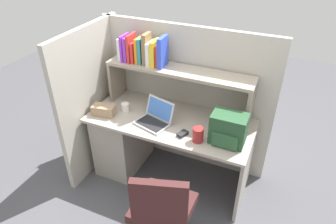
{
  "coord_description": "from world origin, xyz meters",
  "views": [
    {
      "loc": [
        0.96,
        -2.24,
        2.39
      ],
      "look_at": [
        0.0,
        -0.05,
        0.85
      ],
      "focal_mm": 32.65,
      "sensor_mm": 36.0,
      "label": 1
    }
  ],
  "objects": [
    {
      "name": "backpack",
      "position": [
        0.59,
        -0.11,
        0.86
      ],
      "size": [
        0.3,
        0.23,
        0.27
      ],
      "color": "#264C2D",
      "rests_on": "desk"
    },
    {
      "name": "desk",
      "position": [
        -0.39,
        0.0,
        0.4
      ],
      "size": [
        1.6,
        0.7,
        0.73
      ],
      "color": "#AAA093",
      "rests_on": "ground_plane"
    },
    {
      "name": "office_chair",
      "position": [
        0.29,
        -0.83,
        0.39
      ],
      "size": [
        0.52,
        0.54,
        0.93
      ],
      "rotation": [
        0.0,
        0.0,
        3.45
      ],
      "color": "black",
      "rests_on": "ground_plane"
    },
    {
      "name": "overhead_hutch",
      "position": [
        0.0,
        0.2,
        1.08
      ],
      "size": [
        1.44,
        0.28,
        0.45
      ],
      "color": "gray",
      "rests_on": "desk"
    },
    {
      "name": "ground_plane",
      "position": [
        0.0,
        0.0,
        0.0
      ],
      "size": [
        8.0,
        8.0,
        0.0
      ],
      "primitive_type": "plane",
      "color": "#4C4C51"
    },
    {
      "name": "cubicle_partition_left",
      "position": [
        -0.85,
        -0.05,
        0.78
      ],
      "size": [
        0.05,
        1.06,
        1.55
      ],
      "primitive_type": "cube",
      "color": "#B2ADA0",
      "rests_on": "ground_plane"
    },
    {
      "name": "tissue_box",
      "position": [
        -0.64,
        -0.17,
        0.78
      ],
      "size": [
        0.24,
        0.15,
        0.1
      ],
      "primitive_type": "cube",
      "rotation": [
        0.0,
        0.0,
        0.17
      ],
      "color": "#9E7F60",
      "rests_on": "desk"
    },
    {
      "name": "paper_cup",
      "position": [
        -0.47,
        -0.04,
        0.77
      ],
      "size": [
        0.08,
        0.08,
        0.09
      ],
      "primitive_type": "cylinder",
      "color": "white",
      "rests_on": "desk"
    },
    {
      "name": "reference_books_on_shelf",
      "position": [
        -0.37,
        0.2,
        1.31
      ],
      "size": [
        0.48,
        0.18,
        0.3
      ],
      "color": "white",
      "rests_on": "overhead_hutch"
    },
    {
      "name": "snack_canister",
      "position": [
        0.35,
        -0.2,
        0.8
      ],
      "size": [
        0.1,
        0.1,
        0.13
      ],
      "primitive_type": "cylinder",
      "color": "maroon",
      "rests_on": "desk"
    },
    {
      "name": "laptop",
      "position": [
        -0.11,
        -0.1,
        0.78
      ],
      "size": [
        0.37,
        0.34,
        0.22
      ],
      "color": "#B7BABF",
      "rests_on": "desk"
    },
    {
      "name": "computer_mouse",
      "position": [
        0.2,
        -0.18,
        0.75
      ],
      "size": [
        0.09,
        0.12,
        0.03
      ],
      "primitive_type": "cube",
      "rotation": [
        0.0,
        0.0,
        -0.34
      ],
      "color": "#262628",
      "rests_on": "desk"
    },
    {
      "name": "cubicle_partition_rear",
      "position": [
        0.0,
        0.38,
        0.78
      ],
      "size": [
        1.84,
        0.05,
        1.55
      ],
      "primitive_type": "cube",
      "color": "#B2ADA0",
      "rests_on": "ground_plane"
    }
  ]
}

